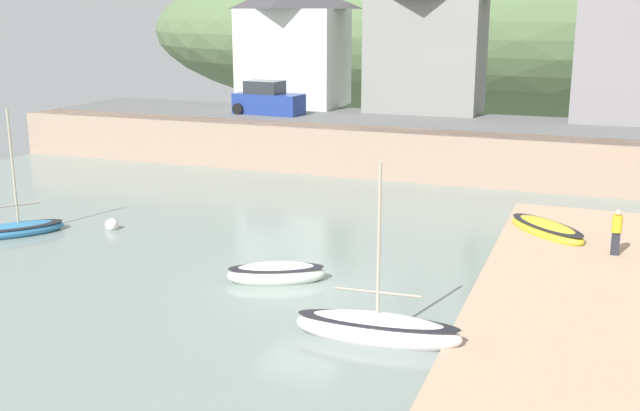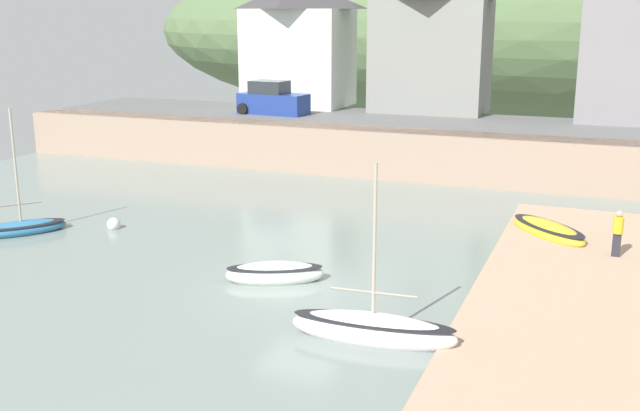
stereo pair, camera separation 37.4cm
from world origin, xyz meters
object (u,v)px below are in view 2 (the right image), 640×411
object	(u,v)px
parked_car_near_slipway	(272,100)
mooring_buoy	(114,224)
sailboat_nearest_shore	(21,227)
waterfront_building_left	(299,42)
sailboat_white_hull	(373,329)
fishing_boat_green	(548,231)
waterfront_building_centre	(432,32)
sailboat_blue_trim	(275,273)
person_on_slipway	(618,231)

from	to	relation	value
parked_car_near_slipway	mooring_buoy	size ratio (longest dim) A/B	7.87
sailboat_nearest_shore	waterfront_building_left	bearing A→B (deg)	34.82
sailboat_white_hull	parked_car_near_slipway	bearing A→B (deg)	116.57
waterfront_building_left	sailboat_white_hull	world-z (taller)	waterfront_building_left
waterfront_building_left	fishing_boat_green	size ratio (longest dim) A/B	2.14
waterfront_building_centre	sailboat_nearest_shore	size ratio (longest dim) A/B	1.85
parked_car_near_slipway	mooring_buoy	xyz separation A→B (m)	(1.02, -17.18, -3.04)
sailboat_blue_trim	mooring_buoy	size ratio (longest dim) A/B	6.02
sailboat_white_hull	mooring_buoy	distance (m)	14.22
waterfront_building_centre	sailboat_white_hull	size ratio (longest dim) A/B	1.87
waterfront_building_centre	sailboat_white_hull	xyz separation A→B (m)	(5.33, -28.08, -6.79)
sailboat_blue_trim	sailboat_white_hull	size ratio (longest dim) A/B	0.66
waterfront_building_centre	mooring_buoy	distance (m)	23.93
waterfront_building_centre	mooring_buoy	bearing A→B (deg)	-108.76
waterfront_building_centre	parked_car_near_slipway	size ratio (longest dim) A/B	2.17
sailboat_blue_trim	sailboat_white_hull	distance (m)	5.31
mooring_buoy	person_on_slipway	bearing A→B (deg)	9.58
sailboat_blue_trim	parked_car_near_slipway	world-z (taller)	parked_car_near_slipway
waterfront_building_centre	parked_car_near_slipway	bearing A→B (deg)	-151.79
waterfront_building_left	fishing_boat_green	bearing A→B (deg)	-43.93
waterfront_building_centre	fishing_boat_green	size ratio (longest dim) A/B	2.49
waterfront_building_left	person_on_slipway	xyz separation A→B (m)	(19.67, -18.57, -5.44)
waterfront_building_left	sailboat_blue_trim	xyz separation A→B (m)	(9.66, -24.90, -6.17)
sailboat_blue_trim	fishing_boat_green	bearing A→B (deg)	22.23
waterfront_building_left	waterfront_building_centre	world-z (taller)	waterfront_building_centre
fishing_boat_green	waterfront_building_centre	bearing A→B (deg)	163.53
waterfront_building_left	parked_car_near_slipway	xyz separation A→B (m)	(0.19, -4.50, -3.22)
waterfront_building_centre	waterfront_building_left	bearing A→B (deg)	180.00
sailboat_nearest_shore	mooring_buoy	world-z (taller)	sailboat_nearest_shore
waterfront_building_centre	sailboat_nearest_shore	xyz separation A→B (m)	(-10.28, -23.52, -6.88)
fishing_boat_green	parked_car_near_slipway	distance (m)	21.13
sailboat_nearest_shore	mooring_buoy	distance (m)	3.45
waterfront_building_left	parked_car_near_slipway	distance (m)	5.54
sailboat_blue_trim	sailboat_nearest_shore	xyz separation A→B (m)	(-11.36, 1.38, -0.03)
sailboat_white_hull	person_on_slipway	world-z (taller)	sailboat_white_hull
parked_car_near_slipway	sailboat_nearest_shore	bearing A→B (deg)	-90.58
sailboat_nearest_shore	person_on_slipway	bearing A→B (deg)	-37.99
fishing_boat_green	parked_car_near_slipway	bearing A→B (deg)	-169.40
sailboat_white_hull	mooring_buoy	size ratio (longest dim) A/B	9.14
sailboat_white_hull	parked_car_near_slipway	distance (m)	27.43
sailboat_nearest_shore	parked_car_near_slipway	distance (m)	19.35
sailboat_blue_trim	sailboat_nearest_shore	distance (m)	11.44
waterfront_building_left	sailboat_blue_trim	world-z (taller)	waterfront_building_left
fishing_boat_green	waterfront_building_left	bearing A→B (deg)	-177.95
sailboat_nearest_shore	mooring_buoy	size ratio (longest dim) A/B	9.22
waterfront_building_centre	person_on_slipway	world-z (taller)	waterfront_building_centre
fishing_boat_green	sailboat_white_hull	world-z (taller)	sailboat_white_hull
sailboat_white_hull	parked_car_near_slipway	size ratio (longest dim) A/B	1.16
waterfront_building_left	mooring_buoy	xyz separation A→B (m)	(1.21, -21.68, -6.26)
person_on_slipway	mooring_buoy	xyz separation A→B (m)	(-18.46, -3.12, -0.82)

